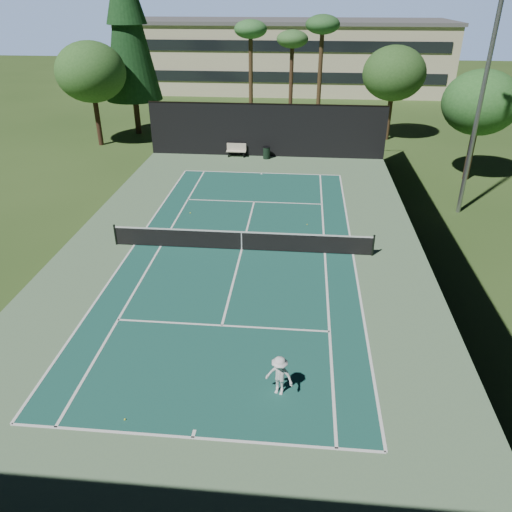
{
  "coord_description": "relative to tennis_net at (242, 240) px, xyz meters",
  "views": [
    {
      "loc": [
        2.78,
        -21.88,
        11.4
      ],
      "look_at": [
        1.0,
        -3.0,
        1.3
      ],
      "focal_mm": 35.0,
      "sensor_mm": 36.0,
      "label": 1
    }
  ],
  "objects": [
    {
      "name": "ground",
      "position": [
        0.0,
        0.0,
        -0.56
      ],
      "size": [
        160.0,
        160.0,
        0.0
      ],
      "primitive_type": "plane",
      "color": "#2E4B1C",
      "rests_on": "ground"
    },
    {
      "name": "apron_slab",
      "position": [
        0.0,
        0.0,
        -0.55
      ],
      "size": [
        18.0,
        32.0,
        0.01
      ],
      "primitive_type": "cube",
      "color": "#5A7D57",
      "rests_on": "ground"
    },
    {
      "name": "court_surface",
      "position": [
        0.0,
        0.0,
        -0.55
      ],
      "size": [
        10.97,
        23.77,
        0.01
      ],
      "primitive_type": "cube",
      "color": "#195045",
      "rests_on": "ground"
    },
    {
      "name": "court_lines",
      "position": [
        0.0,
        0.0,
        -0.54
      ],
      "size": [
        11.07,
        23.87,
        0.01
      ],
      "color": "white",
      "rests_on": "ground"
    },
    {
      "name": "tennis_net",
      "position": [
        0.0,
        0.0,
        0.0
      ],
      "size": [
        12.9,
        0.1,
        1.1
      ],
      "color": "black",
      "rests_on": "ground"
    },
    {
      "name": "fence",
      "position": [
        0.0,
        0.06,
        1.45
      ],
      "size": [
        18.04,
        32.05,
        4.03
      ],
      "color": "black",
      "rests_on": "ground"
    },
    {
      "name": "player",
      "position": [
        2.38,
        -9.82,
        0.15
      ],
      "size": [
        1.04,
        0.79,
        1.42
      ],
      "primitive_type": "imported",
      "rotation": [
        0.0,
        0.0,
        -0.32
      ],
      "color": "white",
      "rests_on": "ground"
    },
    {
      "name": "tennis_ball_a",
      "position": [
        -2.17,
        -11.4,
        -0.53
      ],
      "size": [
        0.06,
        0.06,
        0.06
      ],
      "primitive_type": "sphere",
      "color": "#D2E133",
      "rests_on": "ground"
    },
    {
      "name": "tennis_ball_b",
      "position": [
        -2.4,
        1.68,
        -0.52
      ],
      "size": [
        0.07,
        0.07,
        0.07
      ],
      "primitive_type": "sphere",
      "color": "#C0DB31",
      "rests_on": "ground"
    },
    {
      "name": "tennis_ball_c",
      "position": [
        3.23,
        3.31,
        -0.53
      ],
      "size": [
        0.06,
        0.06,
        0.06
      ],
      "primitive_type": "sphere",
      "color": "yellow",
      "rests_on": "ground"
    },
    {
      "name": "tennis_ball_d",
      "position": [
        -3.51,
        4.28,
        -0.52
      ],
      "size": [
        0.08,
        0.08,
        0.08
      ],
      "primitive_type": "sphere",
      "color": "#BEE233",
      "rests_on": "ground"
    },
    {
      "name": "park_bench",
      "position": [
        -2.29,
        15.71,
        -0.01
      ],
      "size": [
        1.5,
        0.45,
        1.02
      ],
      "color": "beige",
      "rests_on": "ground"
    },
    {
      "name": "trash_bin",
      "position": [
        0.08,
        15.38,
        -0.08
      ],
      "size": [
        0.56,
        0.56,
        0.95
      ],
      "color": "black",
      "rests_on": "ground"
    },
    {
      "name": "pine_tree",
      "position": [
        -12.0,
        22.0,
        9.0
      ],
      "size": [
        4.8,
        4.8,
        15.0
      ],
      "color": "#422E1C",
      "rests_on": "ground"
    },
    {
      "name": "palm_a",
      "position": [
        -2.0,
        24.0,
        7.63
      ],
      "size": [
        2.8,
        2.8,
        9.32
      ],
      "color": "#4C3720",
      "rests_on": "ground"
    },
    {
      "name": "palm_b",
      "position": [
        1.5,
        26.0,
        6.8
      ],
      "size": [
        2.8,
        2.8,
        8.42
      ],
      "color": "#432D1D",
      "rests_on": "ground"
    },
    {
      "name": "palm_c",
      "position": [
        4.0,
        23.0,
        8.05
      ],
      "size": [
        2.8,
        2.8,
        9.77
      ],
      "color": "#4A3520",
      "rests_on": "ground"
    },
    {
      "name": "decid_tree_a",
      "position": [
        10.0,
        22.0,
        4.86
      ],
      "size": [
        5.12,
        5.12,
        7.62
      ],
      "color": "#48321E",
      "rests_on": "ground"
    },
    {
      "name": "decid_tree_b",
      "position": [
        14.0,
        12.0,
        4.52
      ],
      "size": [
        4.8,
        4.8,
        7.14
      ],
      "color": "#4B3420",
      "rests_on": "ground"
    },
    {
      "name": "decid_tree_c",
      "position": [
        -14.0,
        18.0,
        5.21
      ],
      "size": [
        5.44,
        5.44,
        8.09
      ],
      "color": "#40271B",
      "rests_on": "ground"
    },
    {
      "name": "campus_building",
      "position": [
        0.0,
        45.98,
        3.65
      ],
      "size": [
        40.5,
        12.5,
        8.3
      ],
      "color": "beige",
      "rests_on": "ground"
    },
    {
      "name": "light_pole",
      "position": [
        12.0,
        6.0,
        5.9
      ],
      "size": [
        0.9,
        0.25,
        12.22
      ],
      "color": "gray",
      "rests_on": "ground"
    }
  ]
}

